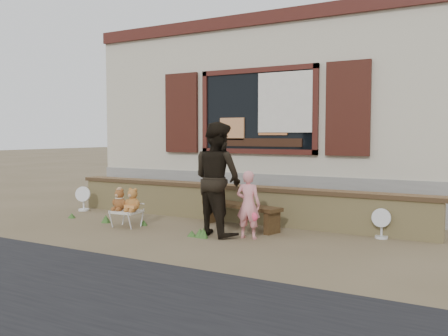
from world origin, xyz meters
The scene contains 12 objects.
ground centered at (0.00, 0.00, 0.00)m, with size 80.00×80.00×0.00m, color brown.
shopfront centered at (0.00, 4.49, 2.00)m, with size 8.04×5.13×4.00m.
brick_wall centered at (0.00, 1.00, 0.34)m, with size 7.10×0.36×0.67m.
bench centered at (0.38, 0.50, 0.30)m, with size 1.62×0.79×0.41m.
folding_chair centered at (-1.36, -0.40, 0.26)m, with size 0.48×0.43×0.28m.
teddy_bear_left centered at (-1.50, -0.41, 0.47)m, with size 0.28×0.24×0.39m, color brown, non-canonical shape.
teddy_bear_right centered at (-1.22, -0.39, 0.48)m, with size 0.30×0.26×0.41m, color #975E2A, non-canonical shape.
child centered at (0.86, -0.19, 0.52)m, with size 0.38×0.25×1.04m, color pink.
adult centered at (0.32, -0.19, 0.89)m, with size 0.87×0.67×1.78m, color black.
fan_left centered at (-3.30, 0.52, 0.26)m, with size 0.33×0.22×0.51m.
fan_right centered at (2.64, 0.80, 0.23)m, with size 0.29×0.20×0.47m.
grass_tufts centered at (-0.81, -0.37, 0.06)m, with size 3.26×0.50×0.16m.
Camera 1 is at (4.01, -6.61, 1.58)m, focal length 38.00 mm.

